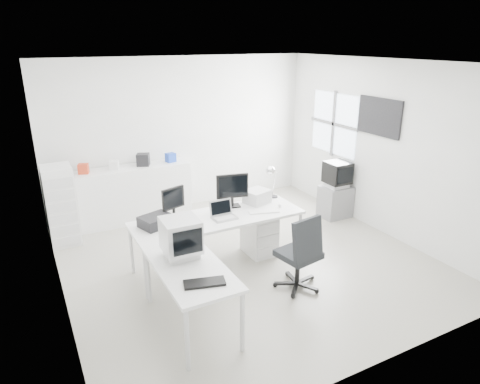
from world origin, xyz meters
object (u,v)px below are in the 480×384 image
crt_monitor (181,240)px  tv_cabinet (335,202)px  office_chair (299,251)px  laser_printer (257,196)px  inkjet_printer (156,221)px  side_desk (191,296)px  lcd_monitor_small (173,203)px  laptop (224,212)px  crt_tv (337,175)px  drawer_pedestal (259,235)px  main_desk (218,241)px  lcd_monitor_large (232,191)px  sideboard (135,194)px  filing_cabinet (61,205)px

crt_monitor → tv_cabinet: (3.49, 1.49, -0.67)m
crt_monitor → office_chair: bearing=-4.0°
laser_printer → crt_monitor: 1.93m
laser_printer → office_chair: office_chair is taller
tv_cabinet → inkjet_printer: bearing=-171.2°
side_desk → lcd_monitor_small: (0.30, 1.35, 0.60)m
laptop → side_desk: bearing=-132.4°
crt_tv → inkjet_printer: bearing=-171.2°
crt_monitor → crt_tv: size_ratio=0.83×
laptop → office_chair: office_chair is taller
drawer_pedestal → lcd_monitor_small: bearing=170.9°
lcd_monitor_small → crt_tv: size_ratio=0.88×
main_desk → crt_monitor: size_ratio=5.80×
lcd_monitor_large → laptop: 0.48m
laser_printer → office_chair: size_ratio=0.33×
tv_cabinet → crt_monitor: bearing=-156.9°
crt_monitor → tv_cabinet: size_ratio=0.73×
inkjet_printer → crt_tv: (3.49, 0.54, -0.03)m
drawer_pedestal → main_desk: bearing=-175.9°
main_desk → sideboard: 2.27m
crt_tv → filing_cabinet: bearing=165.3°
side_desk → drawer_pedestal: 1.93m
sideboard → drawer_pedestal: bearing=-58.3°
laser_printer → tv_cabinet: bearing=-4.7°
laser_printer → tv_cabinet: size_ratio=0.61×
office_chair → sideboard: 3.44m
main_desk → crt_tv: size_ratio=4.80×
inkjet_printer → crt_monitor: crt_monitor is taller
laptop → drawer_pedestal: bearing=12.6°
crt_tv → crt_monitor: bearing=-156.9°
laptop → lcd_monitor_small: bearing=149.4°
lcd_monitor_small → crt_monitor: size_ratio=1.07×
crt_tv → lcd_monitor_large: bearing=-170.4°
laser_printer → crt_tv: crt_tv is taller
laser_printer → laptop: bearing=-172.6°
drawer_pedestal → crt_tv: 2.09m
laptop → laser_printer: (0.70, 0.32, -0.00)m
drawer_pedestal → inkjet_printer: bearing=178.2°
side_desk → crt_tv: 3.92m
lcd_monitor_small → office_chair: (1.21, -1.26, -0.44)m
laptop → crt_monitor: 1.18m
crt_monitor → main_desk: bearing=46.9°
drawer_pedestal → sideboard: 2.51m
lcd_monitor_small → office_chair: bearing=-64.4°
crt_monitor → sideboard: (0.23, 3.03, -0.46)m
main_desk → office_chair: size_ratio=2.26×
lcd_monitor_large → crt_tv: lcd_monitor_large is taller
drawer_pedestal → filing_cabinet: filing_cabinet is taller
sideboard → filing_cabinet: size_ratio=1.57×
inkjet_printer → lcd_monitor_large: size_ratio=0.82×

